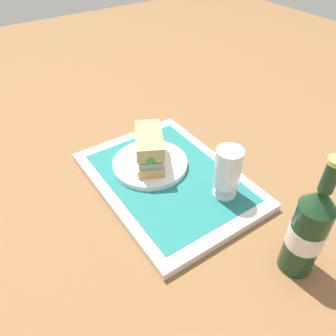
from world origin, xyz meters
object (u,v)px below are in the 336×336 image
Objects in this scene: sandwich at (149,149)px; beer_bottle at (308,231)px; beer_glass at (227,171)px; plate at (150,164)px.

beer_bottle is (0.39, 0.09, 0.03)m from sandwich.
beer_bottle reaches higher than beer_glass.
plate is 0.71× the size of beer_bottle.
sandwich is at bearing -28.15° from plate.
sandwich is 0.20m from beer_glass.
sandwich is (0.00, -0.00, 0.05)m from plate.
beer_glass is (0.18, 0.09, 0.01)m from sandwich.
plate is 1.52× the size of beer_glass.
beer_glass is at bearing 178.84° from beer_bottle.
plate is 1.31× the size of sandwich.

